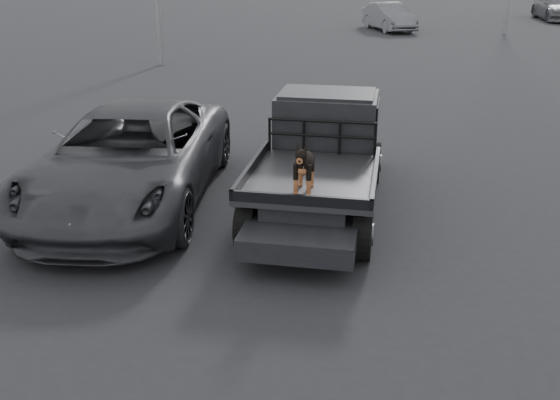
% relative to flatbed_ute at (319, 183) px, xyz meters
% --- Properties ---
extents(ground, '(120.00, 120.00, 0.00)m').
position_rel_flatbed_ute_xyz_m(ground, '(0.21, -2.25, -0.46)').
color(ground, black).
rests_on(ground, ground).
extents(flatbed_ute, '(2.00, 5.40, 0.92)m').
position_rel_flatbed_ute_xyz_m(flatbed_ute, '(0.00, 0.00, 0.00)').
color(flatbed_ute, black).
rests_on(flatbed_ute, ground).
extents(ute_cab, '(1.72, 1.30, 0.88)m').
position_rel_flatbed_ute_xyz_m(ute_cab, '(0.00, 0.95, 0.90)').
color(ute_cab, black).
rests_on(ute_cab, flatbed_ute).
extents(headache_rack, '(1.80, 0.08, 0.55)m').
position_rel_flatbed_ute_xyz_m(headache_rack, '(0.00, 0.20, 0.74)').
color(headache_rack, black).
rests_on(headache_rack, flatbed_ute).
extents(dog, '(0.32, 0.60, 0.74)m').
position_rel_flatbed_ute_xyz_m(dog, '(-0.03, -1.57, 0.83)').
color(dog, black).
rests_on(dog, flatbed_ute).
extents(parked_suv, '(3.30, 6.07, 1.62)m').
position_rel_flatbed_ute_xyz_m(parked_suv, '(-3.20, -0.27, 0.35)').
color(parked_suv, '#2A2A2E').
rests_on(parked_suv, ground).
extents(distant_car_a, '(3.17, 4.58, 1.43)m').
position_rel_flatbed_ute_xyz_m(distant_car_a, '(0.58, 25.44, 0.26)').
color(distant_car_a, '#525257').
rests_on(distant_car_a, ground).
extents(distant_car_b, '(2.51, 5.38, 1.52)m').
position_rel_flatbed_ute_xyz_m(distant_car_b, '(10.67, 32.70, 0.30)').
color(distant_car_b, '#4D4E53').
rests_on(distant_car_b, ground).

